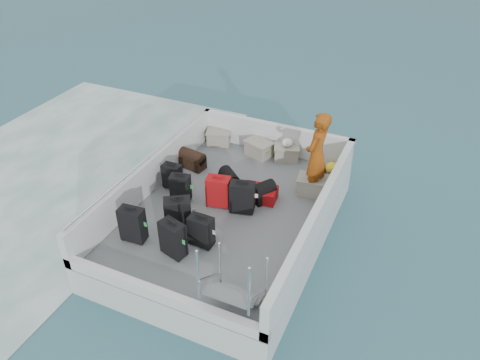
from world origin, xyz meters
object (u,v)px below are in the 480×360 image
object	(u,v)px
suitcase_7	(242,198)
suitcase_8	(260,194)
suitcase_0	(133,225)
crate_2	(286,153)
suitcase_1	(181,188)
suitcase_6	(201,231)
suitcase_3	(173,239)
crate_0	(219,138)
passenger	(317,155)
crate_1	(259,149)
suitcase_4	(178,216)
suitcase_5	(219,192)
suitcase_2	(172,177)
crate_3	(312,186)

from	to	relation	value
suitcase_7	suitcase_8	size ratio (longest dim) A/B	0.98
suitcase_0	crate_2	world-z (taller)	suitcase_0
suitcase_1	suitcase_8	bearing A→B (deg)	14.19
suitcase_0	suitcase_7	world-z (taller)	suitcase_0
suitcase_6	suitcase_8	distance (m)	1.71
suitcase_3	crate_2	xyz separation A→B (m)	(0.70, 3.67, -0.17)
suitcase_7	crate_2	world-z (taller)	suitcase_7
suitcase_1	suitcase_7	size ratio (longest dim) A/B	0.91
suitcase_0	crate_0	size ratio (longest dim) A/B	1.30
suitcase_1	passenger	world-z (taller)	passenger
suitcase_3	passenger	distance (m)	3.19
suitcase_3	crate_1	xyz separation A→B (m)	(0.07, 3.58, -0.17)
suitcase_4	suitcase_5	bearing A→B (deg)	41.19
suitcase_5	suitcase_2	bearing A→B (deg)	161.50
suitcase_2	crate_2	bearing A→B (deg)	48.08
crate_0	suitcase_5	bearing A→B (deg)	-63.45
suitcase_0	crate_1	distance (m)	3.67
suitcase_7	crate_1	xyz separation A→B (m)	(-0.50, 2.02, -0.15)
crate_1	suitcase_1	bearing A→B (deg)	-108.35
suitcase_5	crate_2	world-z (taller)	suitcase_5
suitcase_5	suitcase_7	world-z (taller)	suitcase_7
suitcase_7	suitcase_0	bearing A→B (deg)	-145.97
suitcase_2	crate_1	xyz separation A→B (m)	(1.11, 1.89, -0.11)
suitcase_4	crate_3	bearing A→B (deg)	17.28
crate_3	suitcase_7	bearing A→B (deg)	-133.08
suitcase_2	suitcase_4	distance (m)	1.38
suitcase_6	crate_2	world-z (taller)	suitcase_6
suitcase_1	suitcase_2	bearing A→B (deg)	128.37
suitcase_8	crate_0	size ratio (longest dim) A/B	1.26
suitcase_2	suitcase_6	bearing A→B (deg)	-44.09
suitcase_0	suitcase_1	size ratio (longest dim) A/B	1.16
suitcase_7	crate_0	bearing A→B (deg)	112.76
crate_0	crate_2	xyz separation A→B (m)	(1.69, 0.00, 0.00)
suitcase_1	suitcase_5	size ratio (longest dim) A/B	0.93
suitcase_1	suitcase_7	distance (m)	1.25
crate_0	passenger	size ratio (longest dim) A/B	0.29
suitcase_0	crate_1	world-z (taller)	suitcase_0
suitcase_4	crate_0	bearing A→B (deg)	72.09
suitcase_4	suitcase_1	bearing A→B (deg)	86.49
crate_0	suitcase_0	bearing A→B (deg)	-87.51
crate_0	crate_1	world-z (taller)	crate_1
suitcase_1	passenger	bearing A→B (deg)	18.11
crate_3	passenger	xyz separation A→B (m)	(0.01, 0.03, 0.71)
suitcase_0	suitcase_3	distance (m)	0.83
suitcase_7	suitcase_2	bearing A→B (deg)	161.94
suitcase_1	suitcase_2	xyz separation A→B (m)	(-0.38, 0.31, -0.02)
suitcase_6	suitcase_4	bearing A→B (deg)	165.04
suitcase_3	crate_2	distance (m)	3.74
suitcase_1	crate_3	size ratio (longest dim) A/B	1.03
suitcase_3	suitcase_4	world-z (taller)	suitcase_4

